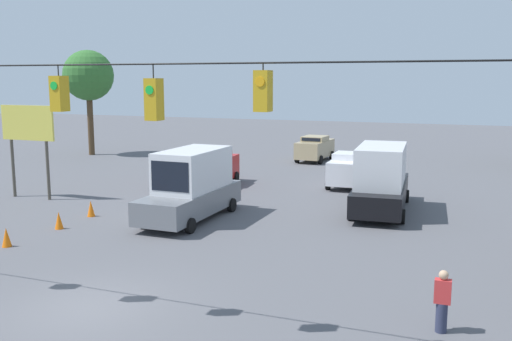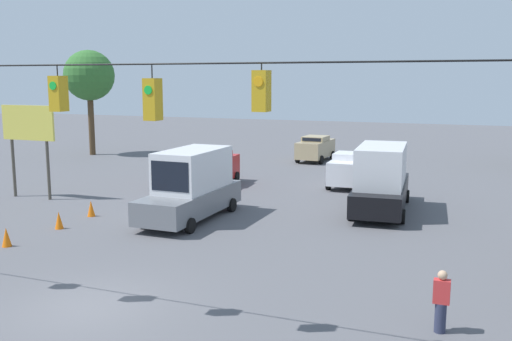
# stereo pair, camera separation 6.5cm
# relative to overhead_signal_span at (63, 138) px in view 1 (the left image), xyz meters

# --- Properties ---
(ground_plane) EXTENTS (140.00, 140.00, 0.00)m
(ground_plane) POSITION_rel_overhead_signal_span_xyz_m (0.03, -0.76, -4.73)
(ground_plane) COLOR #56565B
(overhead_signal_span) EXTENTS (21.63, 0.38, 7.27)m
(overhead_signal_span) POSITION_rel_overhead_signal_span_xyz_m (0.00, 0.00, 0.00)
(overhead_signal_span) COLOR #4C473D
(overhead_signal_span) RESTS_ON ground_plane
(box_truck_black_oncoming_far) EXTENTS (2.80, 7.06, 3.15)m
(box_truck_black_oncoming_far) POSITION_rel_overhead_signal_span_xyz_m (-5.61, -15.13, -3.20)
(box_truck_black_oncoming_far) COLOR black
(box_truck_black_oncoming_far) RESTS_ON ground_plane
(sedan_tan_withflow_deep) EXTENTS (2.22, 4.48, 1.90)m
(sedan_tan_withflow_deep) POSITION_rel_overhead_signal_span_xyz_m (1.67, -30.27, -3.74)
(sedan_tan_withflow_deep) COLOR tan
(sedan_tan_withflow_deep) RESTS_ON ground_plane
(sedan_red_withflow_far) EXTENTS (2.33, 4.14, 2.00)m
(sedan_red_withflow_far) POSITION_rel_overhead_signal_span_xyz_m (4.55, -18.39, -3.69)
(sedan_red_withflow_far) COLOR red
(sedan_red_withflow_far) RESTS_ON ground_plane
(box_truck_grey_withflow_mid) EXTENTS (2.47, 6.34, 3.10)m
(box_truck_grey_withflow_mid) POSITION_rel_overhead_signal_span_xyz_m (2.03, -10.72, -3.22)
(box_truck_grey_withflow_mid) COLOR slate
(box_truck_grey_withflow_mid) RESTS_ON ground_plane
(sedan_white_oncoming_deep) EXTENTS (2.06, 4.20, 1.97)m
(sedan_white_oncoming_deep) POSITION_rel_overhead_signal_span_xyz_m (-2.89, -20.87, -3.71)
(sedan_white_oncoming_deep) COLOR silver
(sedan_white_oncoming_deep) RESTS_ON ground_plane
(traffic_cone_second) EXTENTS (0.35, 0.35, 0.73)m
(traffic_cone_second) POSITION_rel_overhead_signal_span_xyz_m (6.50, -4.39, -4.37)
(traffic_cone_second) COLOR orange
(traffic_cone_second) RESTS_ON ground_plane
(traffic_cone_third) EXTENTS (0.35, 0.35, 0.73)m
(traffic_cone_third) POSITION_rel_overhead_signal_span_xyz_m (6.41, -7.16, -4.37)
(traffic_cone_third) COLOR orange
(traffic_cone_third) RESTS_ON ground_plane
(traffic_cone_fourth) EXTENTS (0.35, 0.35, 0.73)m
(traffic_cone_fourth) POSITION_rel_overhead_signal_span_xyz_m (6.52, -9.45, -4.37)
(traffic_cone_fourth) COLOR orange
(traffic_cone_fourth) RESTS_ON ground_plane
(roadside_billboard) EXTENTS (3.26, 0.16, 4.84)m
(roadside_billboard) POSITION_rel_overhead_signal_span_xyz_m (11.94, -11.70, -1.23)
(roadside_billboard) COLOR #4C473D
(roadside_billboard) RESTS_ON ground_plane
(pedestrian) EXTENTS (0.40, 0.28, 1.59)m
(pedestrian) POSITION_rel_overhead_signal_span_xyz_m (-9.04, -2.60, -3.95)
(pedestrian) COLOR #2D334C
(pedestrian) RESTS_ON ground_plane
(tree_horizon_right) EXTENTS (4.05, 4.05, 8.48)m
(tree_horizon_right) POSITION_rel_overhead_signal_span_xyz_m (19.76, -27.16, 1.65)
(tree_horizon_right) COLOR #4C3823
(tree_horizon_right) RESTS_ON ground_plane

